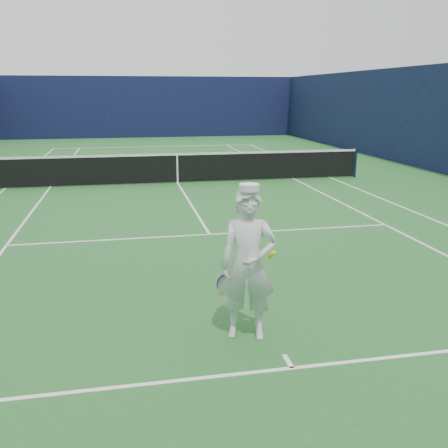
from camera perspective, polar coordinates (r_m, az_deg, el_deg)
ground at (r=16.92m, az=-5.31°, el=4.67°), size 80.00×80.00×0.00m
court_markings at (r=16.92m, az=-5.31°, el=4.69°), size 11.03×23.83×0.01m
windscreen_fence at (r=16.69m, az=-5.48°, el=11.45°), size 20.12×36.12×4.00m
tennis_net at (r=16.83m, az=-5.36°, el=6.53°), size 12.88×0.09×1.07m
tennis_player at (r=6.07m, az=2.77°, el=-4.65°), size 0.78×0.67×1.93m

